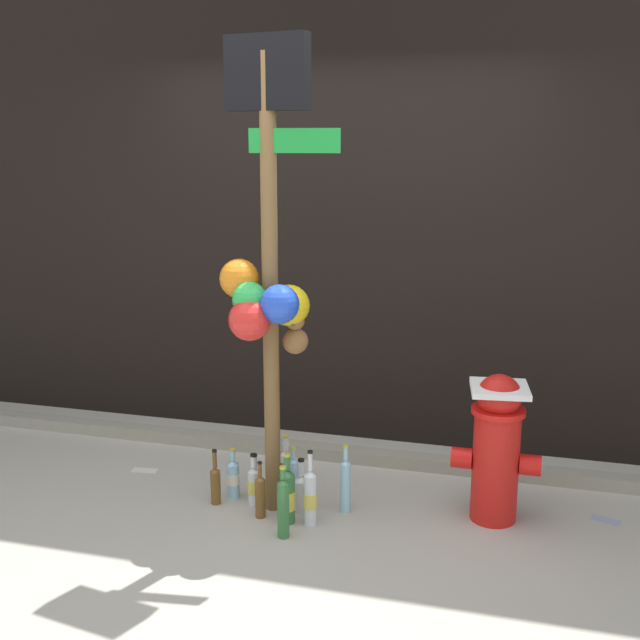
{
  "coord_description": "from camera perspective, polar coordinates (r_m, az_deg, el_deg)",
  "views": [
    {
      "loc": [
        1.16,
        -3.41,
        2.0
      ],
      "look_at": [
        0.16,
        0.32,
        1.08
      ],
      "focal_mm": 43.46,
      "sensor_mm": 36.0,
      "label": 1
    }
  ],
  "objects": [
    {
      "name": "litter_1",
      "position": [
        4.97,
        -12.78,
        -10.73
      ],
      "size": [
        0.17,
        0.08,
        0.01
      ],
      "primitive_type": "cube",
      "rotation": [
        0.0,
        0.0,
        0.11
      ],
      "color": "silver",
      "rests_on": "ground_plane"
    },
    {
      "name": "bottle_8",
      "position": [
        4.05,
        -2.72,
        -13.54
      ],
      "size": [
        0.06,
        0.06,
        0.39
      ],
      "color": "#337038",
      "rests_on": "ground_plane"
    },
    {
      "name": "bottle_5",
      "position": [
        4.16,
        -0.72,
        -12.89
      ],
      "size": [
        0.07,
        0.07,
        0.42
      ],
      "color": "silver",
      "rests_on": "ground_plane"
    },
    {
      "name": "bottle_0",
      "position": [
        4.3,
        1.88,
        -11.96
      ],
      "size": [
        0.06,
        0.06,
        0.39
      ],
      "color": "#93CCE0",
      "rests_on": "ground_plane"
    },
    {
      "name": "litter_0",
      "position": [
        4.54,
        20.29,
        -13.65
      ],
      "size": [
        0.16,
        0.12,
        0.01
      ],
      "primitive_type": "cube",
      "rotation": [
        0.0,
        0.0,
        2.83
      ],
      "color": "#8C99B2",
      "rests_on": "ground_plane"
    },
    {
      "name": "bottle_11",
      "position": [
        4.43,
        -3.2,
        -11.63
      ],
      "size": [
        0.08,
        0.08,
        0.34
      ],
      "color": "brown",
      "rests_on": "ground_plane"
    },
    {
      "name": "bottle_2",
      "position": [
        4.5,
        -6.4,
        -11.46
      ],
      "size": [
        0.07,
        0.07,
        0.29
      ],
      "color": "#93CCE0",
      "rests_on": "ground_plane"
    },
    {
      "name": "ground_plane",
      "position": [
        4.12,
        -3.46,
        -15.71
      ],
      "size": [
        14.0,
        14.0,
        0.0
      ],
      "primitive_type": "plane",
      "color": "#ADA899"
    },
    {
      "name": "bottle_1",
      "position": [
        4.27,
        -4.42,
        -12.73
      ],
      "size": [
        0.06,
        0.06,
        0.32
      ],
      "color": "brown",
      "rests_on": "ground_plane"
    },
    {
      "name": "bottle_9",
      "position": [
        4.19,
        -2.41,
        -12.81
      ],
      "size": [
        0.08,
        0.08,
        0.39
      ],
      "color": "#337038",
      "rests_on": "ground_plane"
    },
    {
      "name": "bottle_3",
      "position": [
        4.42,
        -1.99,
        -11.71
      ],
      "size": [
        0.06,
        0.06,
        0.33
      ],
      "color": "#93CCE0",
      "rests_on": "ground_plane"
    },
    {
      "name": "curb_strip",
      "position": [
        5.01,
        0.39,
        -9.68
      ],
      "size": [
        8.0,
        0.12,
        0.08
      ],
      "primitive_type": "cube",
      "color": "gray",
      "rests_on": "ground_plane"
    },
    {
      "name": "bottle_4",
      "position": [
        4.44,
        -7.71,
        -11.83
      ],
      "size": [
        0.06,
        0.06,
        0.32
      ],
      "color": "brown",
      "rests_on": "ground_plane"
    },
    {
      "name": "memorial_post",
      "position": [
        3.97,
        -3.92,
        4.03
      ],
      "size": [
        0.63,
        0.43,
        2.48
      ],
      "color": "brown",
      "rests_on": "ground_plane"
    },
    {
      "name": "bottle_6",
      "position": [
        4.55,
        -2.5,
        -10.88
      ],
      "size": [
        0.07,
        0.07,
        0.34
      ],
      "color": "silver",
      "rests_on": "ground_plane"
    },
    {
      "name": "fire_hydrant",
      "position": [
        4.22,
        12.87,
        -8.96
      ],
      "size": [
        0.46,
        0.33,
        0.81
      ],
      "color": "red",
      "rests_on": "ground_plane"
    },
    {
      "name": "bottle_7",
      "position": [
        4.41,
        -4.87,
        -11.97
      ],
      "size": [
        0.07,
        0.07,
        0.3
      ],
      "color": "silver",
      "rests_on": "ground_plane"
    },
    {
      "name": "building_wall",
      "position": [
        5.09,
        1.86,
        12.24
      ],
      "size": [
        10.0,
        0.2,
        3.81
      ],
      "color": "black",
      "rests_on": "ground_plane"
    },
    {
      "name": "litter_2",
      "position": [
        4.99,
        3.85,
        -10.28
      ],
      "size": [
        0.13,
        0.14,
        0.01
      ],
      "primitive_type": "cube",
      "rotation": [
        0.0,
        0.0,
        2.1
      ],
      "color": "#8C99B2",
      "rests_on": "ground_plane"
    },
    {
      "name": "bottle_10",
      "position": [
        4.32,
        -1.39,
        -12.5
      ],
      "size": [
        0.07,
        0.07,
        0.31
      ],
      "color": "silver",
      "rests_on": "ground_plane"
    }
  ]
}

